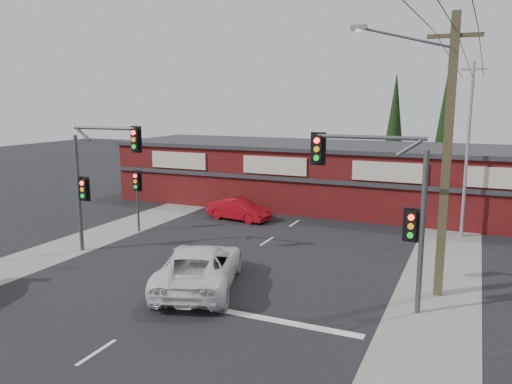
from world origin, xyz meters
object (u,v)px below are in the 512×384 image
at_px(white_suv, 200,267).
at_px(shop_building, 310,173).
at_px(red_sedan, 239,209).
at_px(utility_pole, 443,148).

bearing_deg(white_suv, shop_building, -105.79).
relative_size(red_sedan, shop_building, 0.14).
distance_m(red_sedan, shop_building, 6.93).
relative_size(white_suv, red_sedan, 1.51).
distance_m(white_suv, utility_pole, 9.87).
distance_m(white_suv, shop_building, 16.97).
height_order(red_sedan, shop_building, shop_building).
bearing_deg(red_sedan, white_suv, -154.04).
bearing_deg(utility_pole, white_suv, -160.75).
xyz_separation_m(shop_building, utility_pole, (9.36, -14.00, 3.26)).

